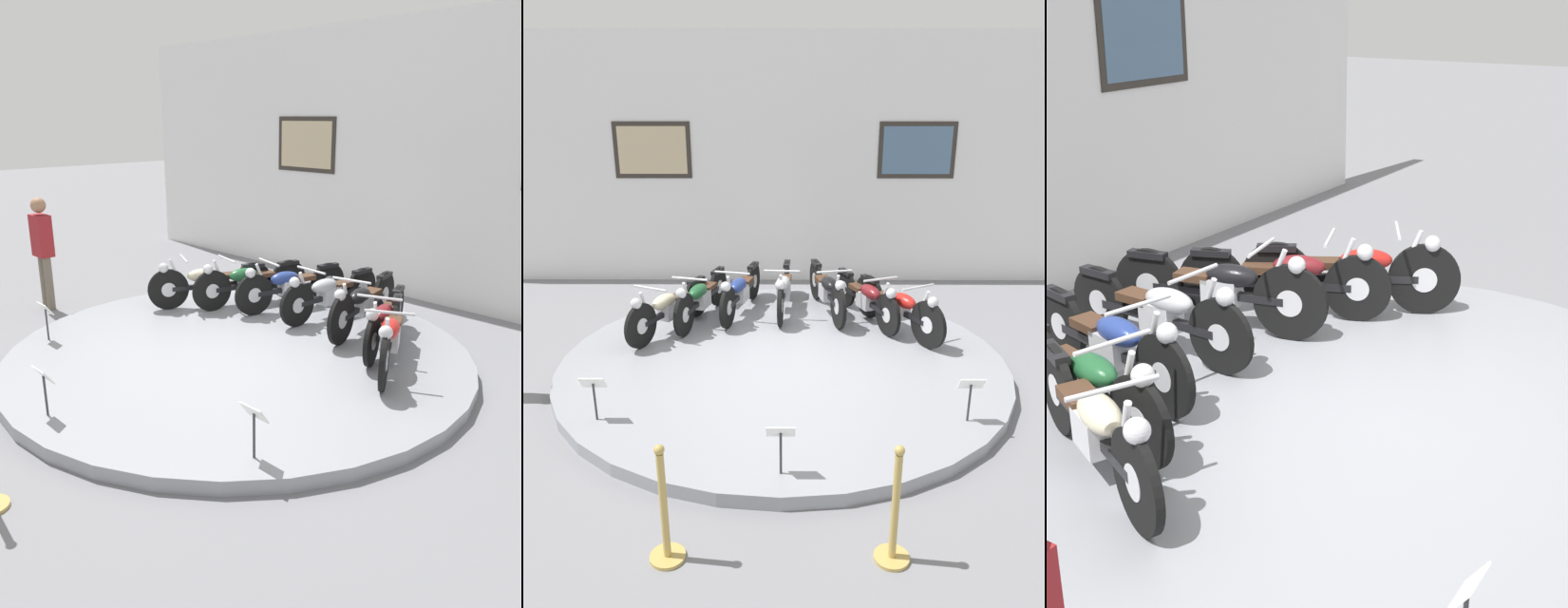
% 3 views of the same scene
% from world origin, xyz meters
% --- Properties ---
extents(ground_plane, '(60.00, 60.00, 0.00)m').
position_xyz_m(ground_plane, '(0.00, 0.00, 0.00)').
color(ground_plane, slate).
extents(display_platform, '(5.78, 5.78, 0.15)m').
position_xyz_m(display_platform, '(0.00, 0.00, 0.07)').
color(display_platform, gray).
rests_on(display_platform, ground_plane).
extents(back_wall, '(14.00, 0.22, 4.47)m').
position_xyz_m(back_wall, '(0.00, 4.01, 2.24)').
color(back_wall, white).
rests_on(back_wall, ground_plane).
extents(motorcycle_cream, '(0.90, 1.81, 0.79)m').
position_xyz_m(motorcycle_cream, '(-1.66, 0.88, 0.53)').
color(motorcycle_cream, black).
rests_on(motorcycle_cream, display_platform).
extents(motorcycle_green, '(0.65, 1.93, 0.79)m').
position_xyz_m(motorcycle_green, '(-1.25, 1.35, 0.53)').
color(motorcycle_green, black).
rests_on(motorcycle_green, display_platform).
extents(motorcycle_blue, '(0.61, 1.93, 0.79)m').
position_xyz_m(motorcycle_blue, '(-0.68, 1.67, 0.53)').
color(motorcycle_blue, black).
rests_on(motorcycle_blue, display_platform).
extents(motorcycle_silver, '(0.54, 1.97, 0.79)m').
position_xyz_m(motorcycle_silver, '(-0.00, 1.77, 0.52)').
color(motorcycle_silver, black).
rests_on(motorcycle_silver, display_platform).
extents(motorcycle_black, '(0.58, 1.99, 0.81)m').
position_xyz_m(motorcycle_black, '(0.68, 1.67, 0.55)').
color(motorcycle_black, black).
rests_on(motorcycle_black, display_platform).
extents(motorcycle_maroon, '(0.79, 1.85, 0.78)m').
position_xyz_m(motorcycle_maroon, '(1.26, 1.35, 0.52)').
color(motorcycle_maroon, black).
rests_on(motorcycle_maroon, display_platform).
extents(motorcycle_red, '(1.01, 1.79, 0.81)m').
position_xyz_m(motorcycle_red, '(1.66, 0.88, 0.54)').
color(motorcycle_red, black).
rests_on(motorcycle_red, display_platform).
extents(info_placard_front_left, '(0.26, 0.11, 0.51)m').
position_xyz_m(info_placard_front_left, '(-1.97, -1.60, 0.51)').
color(info_placard_front_left, '#333338').
rests_on(info_placard_front_left, display_platform).
extents(info_placard_front_centre, '(0.26, 0.11, 0.51)m').
position_xyz_m(info_placard_front_centre, '(0.00, -2.54, 0.51)').
color(info_placard_front_centre, '#333338').
rests_on(info_placard_front_centre, display_platform).
extents(info_placard_front_right, '(0.26, 0.11, 0.51)m').
position_xyz_m(info_placard_front_right, '(1.97, -1.60, 0.51)').
color(info_placard_front_right, '#333338').
rests_on(info_placard_front_right, display_platform).
extents(stanchion_post_left_of_entry, '(0.28, 0.28, 1.02)m').
position_xyz_m(stanchion_post_left_of_entry, '(-0.87, -3.44, 0.34)').
color(stanchion_post_left_of_entry, tan).
rests_on(stanchion_post_left_of_entry, ground_plane).
extents(stanchion_post_right_of_entry, '(0.28, 0.28, 1.02)m').
position_xyz_m(stanchion_post_right_of_entry, '(0.87, -3.44, 0.34)').
color(stanchion_post_right_of_entry, tan).
rests_on(stanchion_post_right_of_entry, ground_plane).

